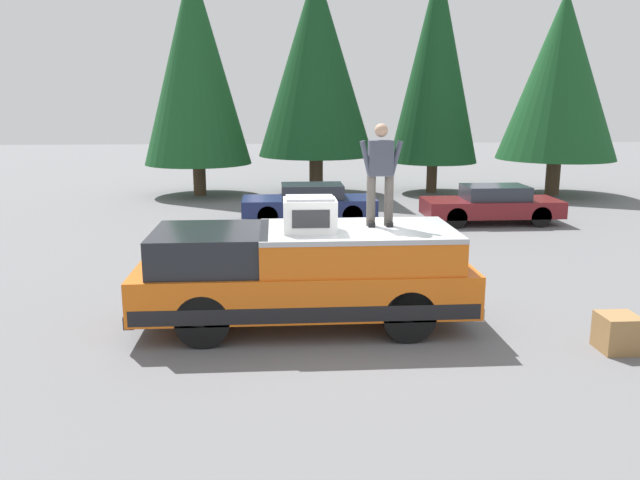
# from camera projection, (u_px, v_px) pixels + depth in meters

# --- Properties ---
(ground_plane) EXTENTS (90.00, 90.00, 0.00)m
(ground_plane) POSITION_uv_depth(u_px,v_px,m) (350.00, 324.00, 10.85)
(ground_plane) COLOR slate
(pickup_truck) EXTENTS (2.01, 5.54, 1.65)m
(pickup_truck) POSITION_uv_depth(u_px,v_px,m) (305.00, 275.00, 10.66)
(pickup_truck) COLOR orange
(pickup_truck) RESTS_ON ground
(compressor_unit) EXTENTS (0.65, 0.84, 0.56)m
(compressor_unit) POSITION_uv_depth(u_px,v_px,m) (310.00, 214.00, 10.25)
(compressor_unit) COLOR white
(compressor_unit) RESTS_ON pickup_truck
(person_on_truck_bed) EXTENTS (0.29, 0.72, 1.69)m
(person_on_truck_bed) POSITION_uv_depth(u_px,v_px,m) (381.00, 172.00, 10.57)
(person_on_truck_bed) COLOR #423D38
(person_on_truck_bed) RESTS_ON pickup_truck
(parked_car_maroon) EXTENTS (1.64, 4.10, 1.16)m
(parked_car_maroon) POSITION_uv_depth(u_px,v_px,m) (492.00, 204.00, 19.59)
(parked_car_maroon) COLOR maroon
(parked_car_maroon) RESTS_ON ground
(parked_car_navy) EXTENTS (1.64, 4.10, 1.16)m
(parked_car_navy) POSITION_uv_depth(u_px,v_px,m) (310.00, 203.00, 19.88)
(parked_car_navy) COLOR navy
(parked_car_navy) RESTS_ON ground
(wooden_crate) EXTENTS (0.56, 0.56, 0.56)m
(wooden_crate) POSITION_uv_depth(u_px,v_px,m) (618.00, 333.00, 9.68)
(wooden_crate) COLOR olive
(wooden_crate) RESTS_ON ground
(conifer_far_left) EXTENTS (4.56, 4.56, 7.80)m
(conifer_far_left) POSITION_uv_depth(u_px,v_px,m) (561.00, 76.00, 24.59)
(conifer_far_left) COLOR #4C3826
(conifer_far_left) RESTS_ON ground
(conifer_left) EXTENTS (3.50, 3.50, 8.99)m
(conifer_left) POSITION_uv_depth(u_px,v_px,m) (436.00, 63.00, 25.09)
(conifer_left) COLOR #4C3826
(conifer_left) RESTS_ON ground
(conifer_center_left) EXTENTS (4.51, 4.51, 8.64)m
(conifer_center_left) POSITION_uv_depth(u_px,v_px,m) (316.00, 63.00, 24.65)
(conifer_center_left) COLOR #4C3826
(conifer_center_left) RESTS_ON ground
(conifer_center_right) EXTENTS (4.13, 4.13, 8.80)m
(conifer_center_right) POSITION_uv_depth(u_px,v_px,m) (195.00, 64.00, 24.40)
(conifer_center_right) COLOR #4C3826
(conifer_center_right) RESTS_ON ground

